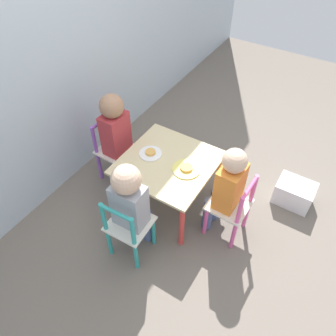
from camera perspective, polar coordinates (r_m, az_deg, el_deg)
The scene contains 12 objects.
ground_plane at distance 2.59m, azimuth 0.00°, elevation -5.57°, with size 6.00×6.00×0.00m, color #6B6056.
house_wall at distance 2.32m, azimuth -20.29°, elevation 25.08°, with size 6.00×0.06×2.60m.
kids_table at distance 2.32m, azimuth 0.00°, elevation 0.16°, with size 0.63×0.63×0.42m.
chair_pink at distance 2.25m, azimuth 11.02°, elevation -6.82°, with size 0.27×0.27×0.53m.
chair_purple at distance 2.63m, azimuth -9.34°, elevation 2.98°, with size 0.27×0.27×0.53m.
chair_teal at distance 2.13m, azimuth -6.96°, elevation -10.35°, with size 0.27×0.27×0.53m.
child_front at distance 2.12m, azimuth 10.21°, elevation -3.05°, with size 0.20×0.21×0.76m.
child_back at distance 2.45m, azimuth -8.88°, elevation 6.24°, with size 0.20×0.22×0.79m.
child_left at distance 1.99m, azimuth -6.50°, elevation -5.75°, with size 0.22×0.21×0.77m.
plate_front at distance 2.22m, azimuth 3.21°, elevation -0.12°, with size 0.19×0.19×0.03m.
plate_back at distance 2.33m, azimuth -3.06°, elevation 2.60°, with size 0.16×0.16×0.03m.
storage_bin at distance 2.69m, azimuth 21.10°, elevation -4.09°, with size 0.21×0.27×0.19m.
Camera 1 is at (-1.39, -0.86, 2.01)m, focal length 35.00 mm.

